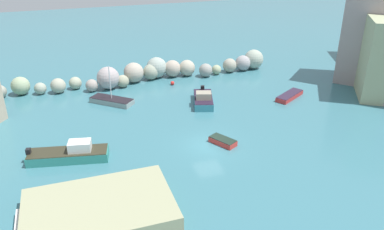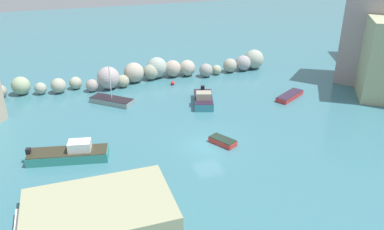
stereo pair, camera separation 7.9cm
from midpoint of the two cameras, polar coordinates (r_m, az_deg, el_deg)
name	(u,v)px [view 1 (the left image)]	position (r m, az deg, el deg)	size (l,w,h in m)	color
cove_water	(209,145)	(35.25, 2.46, -4.48)	(160.00, 160.00, 0.00)	#38707C
rock_breakwater	(156,72)	(51.11, -5.43, 6.41)	(35.41, 4.89, 2.79)	gray
stone_dock	(99,211)	(27.21, -13.61, -13.61)	(9.79, 6.50, 1.31)	#9A9B76
channel_buoy	(172,83)	(49.46, -2.96, 4.74)	(0.50, 0.50, 0.50)	red
moored_boat_1	(70,154)	(34.38, -17.66, -5.50)	(6.90, 3.28, 1.70)	teal
moored_boat_2	(112,101)	(44.75, -11.83, 2.10)	(4.82, 4.62, 4.40)	gray
moored_boat_3	(290,96)	(46.74, 14.19, 2.78)	(4.44, 3.36, 0.54)	#BD3131
moored_boat_4	(203,99)	(43.60, 1.63, 2.35)	(3.48, 5.22, 1.61)	teal
moored_boat_5	(26,226)	(28.08, -23.39, -14.82)	(1.33, 3.25, 0.56)	silver
moored_boat_6	(223,141)	(35.43, 4.51, -3.87)	(2.19, 2.74, 0.54)	red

